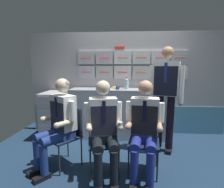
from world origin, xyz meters
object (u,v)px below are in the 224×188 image
Objects in this scene: crew_member_near_trolley at (144,125)px; sparkling_bottle_green at (152,83)px; folding_chair_left at (69,130)px; crew_member_left at (59,120)px; coffee_cup_white at (146,88)px; folding_chair_near_trolley at (144,134)px; snack_banana at (116,87)px; crew_member_right at (104,125)px; service_trolley at (54,113)px; crew_member_standing at (166,89)px; folding_chair_right at (103,134)px.

crew_member_near_trolley reaches higher than sparkling_bottle_green.
crew_member_left is at bearing -129.16° from folding_chair_left.
folding_chair_left is at bearing -142.04° from coffee_cup_white.
folding_chair_near_trolley is 1.41m from snack_banana.
crew_member_near_trolley reaches higher than snack_banana.
crew_member_right is at bearing -159.31° from folding_chair_near_trolley.
service_trolley is 1.17m from folding_chair_left.
coffee_cup_white is at bearing -0.85° from service_trolley.
snack_banana is (-0.73, 0.04, -0.09)m from sparkling_bottle_green.
crew_member_right is at bearing -120.05° from sparkling_bottle_green.
crew_member_standing reaches higher than crew_member_near_trolley.
crew_member_standing is 7.49× the size of sparkling_bottle_green.
folding_chair_near_trolley is at bearing 81.69° from crew_member_near_trolley.
sparkling_bottle_green is 1.36× the size of snack_banana.
snack_banana is (0.07, 1.43, 0.32)m from crew_member_right.
coffee_cup_white reaches higher than folding_chair_right.
folding_chair_near_trolley is (1.19, 0.06, -0.19)m from crew_member_left.
folding_chair_near_trolley is (1.72, -1.05, 0.02)m from service_trolley.
folding_chair_left is 0.66× the size of crew_member_left.
sparkling_bottle_green is at bearing -3.53° from snack_banana.
crew_member_right is 5.38× the size of sparkling_bottle_green.
crew_member_right reaches higher than folding_chair_left.
service_trolley is 1.11× the size of folding_chair_right.
crew_member_left is 7.42× the size of snack_banana.
crew_member_standing is at bearing -12.36° from service_trolley.
crew_member_standing is at bearing -36.82° from snack_banana.
crew_member_standing is (0.97, 0.63, 0.55)m from folding_chair_right.
crew_member_right is 0.52m from crew_member_near_trolley.
coffee_cup_white is (1.22, 0.95, 0.52)m from folding_chair_left.
snack_banana is (0.62, 1.17, 0.50)m from folding_chair_left.
coffee_cup_white is at bearing 82.52° from folding_chair_near_trolley.
sparkling_bottle_green is at bearing 52.17° from coffee_cup_white.
sparkling_bottle_green is at bearing 40.57° from crew_member_left.
folding_chair_left is 1.64m from coffee_cup_white.
folding_chair_left is at bearing 154.14° from crew_member_right.
service_trolley is 2.09m from crew_member_near_trolley.
crew_member_near_trolley reaches higher than folding_chair_near_trolley.
service_trolley is 1.58m from folding_chair_right.
crew_member_standing is at bearing -77.19° from sparkling_bottle_green.
folding_chair_near_trolley is 10.98× the size of coffee_cup_white.
crew_member_right reaches higher than folding_chair_near_trolley.
crew_member_left is 0.73× the size of crew_member_standing.
crew_member_near_trolley is (1.07, -0.22, 0.18)m from folding_chair_left.
sparkling_bottle_green reaches higher than service_trolley.
sparkling_bottle_green reaches higher than snack_banana.
crew_member_standing reaches higher than service_trolley.
crew_member_near_trolley is 0.72× the size of crew_member_standing.
sparkling_bottle_green is (0.26, 1.18, 0.59)m from folding_chair_near_trolley.
crew_member_right is 1.00× the size of crew_member_near_trolley.
coffee_cup_white is at bearing 56.42° from folding_chair_right.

